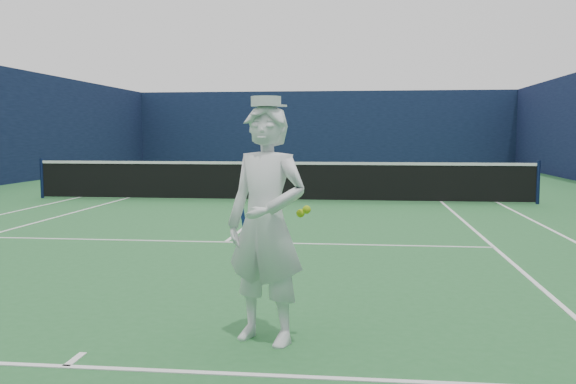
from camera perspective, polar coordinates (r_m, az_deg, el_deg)
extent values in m
plane|color=#266431|center=(16.44, -0.83, -0.80)|extent=(80.00, 80.00, 0.00)
cube|color=white|center=(28.23, 2.34, 1.68)|extent=(11.03, 0.06, 0.01)
cube|color=white|center=(5.12, -19.16, -14.45)|extent=(11.03, 0.06, 0.01)
cube|color=white|center=(18.00, -18.41, -0.53)|extent=(0.06, 23.83, 0.01)
cube|color=white|center=(16.64, 18.25, -0.97)|extent=(0.06, 23.83, 0.01)
cube|color=white|center=(17.46, -14.34, -0.60)|extent=(0.06, 23.77, 0.01)
cube|color=white|center=(16.42, 13.56, -0.93)|extent=(0.06, 23.77, 0.01)
cube|color=white|center=(22.78, 1.29, 0.86)|extent=(8.23, 0.06, 0.01)
cube|color=white|center=(10.19, -5.57, -4.46)|extent=(8.23, 0.06, 0.01)
cube|color=white|center=(16.44, -0.83, -0.78)|extent=(0.06, 12.80, 0.01)
cube|color=white|center=(28.08, 2.32, 1.66)|extent=(0.06, 0.30, 0.01)
cube|color=white|center=(5.25, -18.42, -13.94)|extent=(0.06, 0.30, 0.01)
cube|color=#0D1732|center=(34.28, 3.14, 5.62)|extent=(20.12, 0.12, 4.00)
cylinder|color=#141E4C|center=(18.36, -21.03, 1.16)|extent=(0.09, 0.09, 1.07)
cylinder|color=#141E4C|center=(16.80, 21.34, 0.81)|extent=(0.09, 0.09, 1.07)
cube|color=black|center=(16.40, -0.83, 0.94)|extent=(12.79, 0.02, 0.92)
cube|color=white|center=(16.37, -0.83, 2.58)|extent=(12.79, 0.04, 0.07)
cube|color=white|center=(16.40, -0.83, 0.84)|extent=(0.05, 0.03, 0.94)
imported|color=white|center=(5.19, -1.94, -2.91)|extent=(0.83, 0.70, 1.94)
cylinder|color=white|center=(5.15, -1.97, 8.06)|extent=(0.24, 0.24, 0.08)
cube|color=white|center=(5.26, -1.22, 7.67)|extent=(0.20, 0.16, 0.02)
cylinder|color=navy|center=(5.40, -4.03, -2.21)|extent=(0.07, 0.10, 0.22)
cube|color=#1B5595|center=(5.48, -3.91, -4.00)|extent=(0.03, 0.03, 0.14)
torus|color=#1B5595|center=(5.56, -3.33, -6.00)|extent=(0.31, 0.21, 0.29)
cube|color=beige|center=(5.56, -3.33, -6.00)|extent=(0.20, 0.09, 0.30)
sphere|color=#A8CA17|center=(5.14, 1.12, -1.90)|extent=(0.07, 0.07, 0.07)
sphere|color=#A8CA17|center=(5.13, 1.67, -1.58)|extent=(0.07, 0.07, 0.07)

